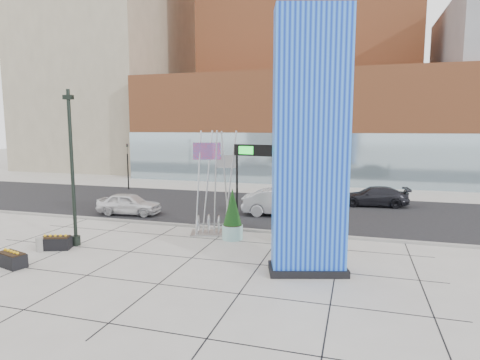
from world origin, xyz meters
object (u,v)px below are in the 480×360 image
(lamp_post, at_px, (73,183))
(overhead_street_sign, at_px, (253,158))
(blue_pylon, at_px, (310,149))
(car_white_west, at_px, (129,204))
(public_art_sculpture, at_px, (214,207))
(car_silver_mid, at_px, (282,203))
(concrete_bollard, at_px, (40,245))

(lamp_post, height_order, overhead_street_sign, lamp_post)
(blue_pylon, relative_size, car_white_west, 2.43)
(blue_pylon, distance_m, car_white_west, 14.74)
(public_art_sculpture, height_order, car_silver_mid, public_art_sculpture)
(public_art_sculpture, relative_size, concrete_bollard, 8.51)
(lamp_post, height_order, car_white_west, lamp_post)
(public_art_sculpture, bearing_deg, car_silver_mid, 47.51)
(overhead_street_sign, height_order, car_white_west, overhead_street_sign)
(blue_pylon, distance_m, lamp_post, 11.12)
(car_white_west, bearing_deg, overhead_street_sign, -114.37)
(blue_pylon, distance_m, public_art_sculpture, 7.69)
(car_silver_mid, bearing_deg, public_art_sculpture, 147.56)
(blue_pylon, height_order, overhead_street_sign, blue_pylon)
(lamp_post, relative_size, car_silver_mid, 1.45)
(car_white_west, bearing_deg, lamp_post, -175.04)
(public_art_sculpture, distance_m, car_silver_mid, 5.94)
(overhead_street_sign, bearing_deg, lamp_post, -144.15)
(blue_pylon, relative_size, lamp_post, 1.35)
(public_art_sculpture, bearing_deg, car_white_west, 141.47)
(overhead_street_sign, bearing_deg, car_silver_mid, 95.17)
(concrete_bollard, relative_size, car_silver_mid, 0.13)
(car_white_west, bearing_deg, concrete_bollard, 176.60)
(lamp_post, distance_m, public_art_sculpture, 6.92)
(car_silver_mid, bearing_deg, lamp_post, 132.08)
(concrete_bollard, relative_size, overhead_street_sign, 0.14)
(lamp_post, distance_m, car_silver_mid, 12.44)
(lamp_post, bearing_deg, overhead_street_sign, 25.19)
(public_art_sculpture, relative_size, car_white_west, 1.34)
(overhead_street_sign, relative_size, car_white_west, 1.17)
(lamp_post, relative_size, overhead_street_sign, 1.54)
(car_white_west, xyz_separation_m, car_silver_mid, (9.45, 2.46, 0.14))
(car_silver_mid, bearing_deg, overhead_street_sign, 168.64)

